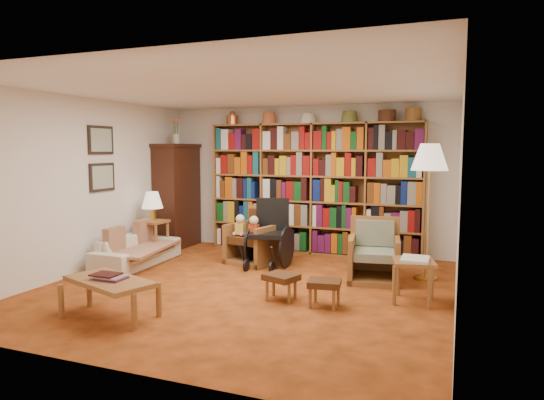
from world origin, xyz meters
The scene contains 23 objects.
floor centered at (0.00, 0.00, 0.00)m, with size 5.00×5.00×0.00m, color #BA511C.
ceiling centered at (0.00, 0.00, 2.50)m, with size 5.00×5.00×0.00m, color white.
wall_back centered at (0.00, 2.50, 1.25)m, with size 5.00×5.00×0.00m, color white.
wall_front centered at (0.00, -2.50, 1.25)m, with size 5.00×5.00×0.00m, color white.
wall_left centered at (-2.50, 0.00, 1.25)m, with size 5.00×5.00×0.00m, color white.
wall_right centered at (2.50, 0.00, 1.25)m, with size 5.00×5.00×0.00m, color white.
bookshelf centered at (0.20, 2.33, 1.17)m, with size 3.60×0.30×2.42m.
curio_cabinet centered at (-2.25, 2.00, 0.95)m, with size 0.50×0.95×2.40m.
framed_pictures centered at (-2.48, 0.30, 1.62)m, with size 0.03×0.52×0.97m.
sofa centered at (-2.05, 0.51, 0.23)m, with size 0.61×1.57×0.46m, color beige.
sofa_throw centered at (-2.00, 0.51, 0.30)m, with size 0.75×1.40×0.04m, color beige.
cushion_left centered at (-2.18, 0.86, 0.45)m, with size 0.13×0.40×0.40m, color maroon.
cushion_right centered at (-2.18, 0.16, 0.45)m, with size 0.12×0.38×0.38m, color maroon.
side_table_lamp centered at (-2.15, 1.08, 0.45)m, with size 0.44×0.44×0.61m.
table_lamp centered at (-2.15, 1.08, 0.93)m, with size 0.35×0.35×0.47m.
armchair_leather centered at (-0.44, 1.39, 0.36)m, with size 0.87×0.88×0.88m.
armchair_sage centered at (1.47, 1.00, 0.32)m, with size 0.77×0.79×0.84m.
wheelchair centered at (-0.15, 1.18, 0.47)m, with size 0.61×0.82×1.02m.
floor_lamp centered at (2.12, 1.27, 1.59)m, with size 0.49×0.49×1.84m.
side_table_papers centered at (2.04, 0.16, 0.41)m, with size 0.54×0.54×0.53m.
footstool_a centered at (0.59, -0.31, 0.25)m, with size 0.45×0.41×0.31m.
footstool_b centered at (1.13, -0.37, 0.25)m, with size 0.40×0.36×0.31m.
coffee_table centered at (-0.89, -1.52, 0.36)m, with size 1.12×0.81×0.47m.
Camera 1 is at (2.48, -5.52, 1.77)m, focal length 32.00 mm.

